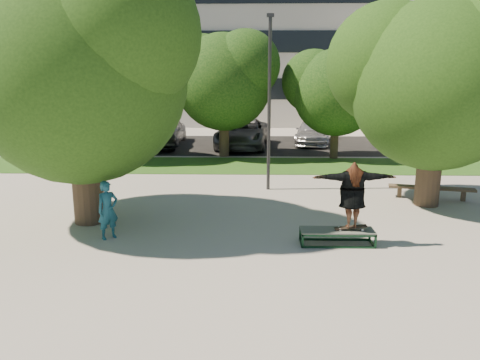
{
  "coord_description": "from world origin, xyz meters",
  "views": [
    {
      "loc": [
        0.37,
        -11.62,
        4.11
      ],
      "look_at": [
        0.08,
        0.6,
        1.34
      ],
      "focal_mm": 35.0,
      "sensor_mm": 36.0,
      "label": 1
    }
  ],
  "objects_px": {
    "lamppost": "(269,102)",
    "car_dark": "(159,135)",
    "tree_left": "(76,62)",
    "tree_right": "(434,75)",
    "car_silver_b": "(313,132)",
    "bench": "(431,189)",
    "car_grey": "(243,133)",
    "car_silver_a": "(168,131)",
    "grind_box": "(337,237)",
    "bystander": "(108,210)"
  },
  "relations": [
    {
      "from": "tree_left",
      "to": "tree_right",
      "type": "height_order",
      "value": "tree_left"
    },
    {
      "from": "bench",
      "to": "lamppost",
      "type": "bearing_deg",
      "value": -179.87
    },
    {
      "from": "lamppost",
      "to": "car_dark",
      "type": "bearing_deg",
      "value": 120.93
    },
    {
      "from": "car_dark",
      "to": "car_silver_b",
      "type": "xyz_separation_m",
      "value": [
        8.91,
        1.7,
        -0.06
      ]
    },
    {
      "from": "bystander",
      "to": "car_silver_b",
      "type": "distance_m",
      "value": 18.31
    },
    {
      "from": "car_silver_b",
      "to": "lamppost",
      "type": "bearing_deg",
      "value": -95.89
    },
    {
      "from": "bystander",
      "to": "lamppost",
      "type": "bearing_deg",
      "value": 9.4
    },
    {
      "from": "car_dark",
      "to": "car_silver_b",
      "type": "distance_m",
      "value": 9.07
    },
    {
      "from": "grind_box",
      "to": "bystander",
      "type": "height_order",
      "value": "bystander"
    },
    {
      "from": "lamppost",
      "to": "car_dark",
      "type": "distance_m",
      "value": 11.62
    },
    {
      "from": "tree_right",
      "to": "car_grey",
      "type": "distance_m",
      "value": 13.72
    },
    {
      "from": "car_silver_a",
      "to": "car_grey",
      "type": "height_order",
      "value": "car_grey"
    },
    {
      "from": "grind_box",
      "to": "car_silver_b",
      "type": "bearing_deg",
      "value": 84.77
    },
    {
      "from": "tree_left",
      "to": "lamppost",
      "type": "height_order",
      "value": "tree_left"
    },
    {
      "from": "tree_right",
      "to": "lamppost",
      "type": "bearing_deg",
      "value": 158.72
    },
    {
      "from": "bench",
      "to": "car_grey",
      "type": "relative_size",
      "value": 0.47
    },
    {
      "from": "lamppost",
      "to": "car_grey",
      "type": "bearing_deg",
      "value": 96.36
    },
    {
      "from": "tree_right",
      "to": "car_silver_a",
      "type": "distance_m",
      "value": 17.41
    },
    {
      "from": "grind_box",
      "to": "lamppost",
      "type": "bearing_deg",
      "value": 104.9
    },
    {
      "from": "bystander",
      "to": "car_silver_a",
      "type": "bearing_deg",
      "value": 52.71
    },
    {
      "from": "tree_right",
      "to": "car_silver_a",
      "type": "relative_size",
      "value": 1.53
    },
    {
      "from": "bench",
      "to": "car_dark",
      "type": "xyz_separation_m",
      "value": [
        -11.28,
        11.0,
        0.4
      ]
    },
    {
      "from": "grind_box",
      "to": "bystander",
      "type": "xyz_separation_m",
      "value": [
        -5.75,
        0.3,
        0.56
      ]
    },
    {
      "from": "tree_right",
      "to": "car_dark",
      "type": "relative_size",
      "value": 1.42
    },
    {
      "from": "bystander",
      "to": "car_grey",
      "type": "relative_size",
      "value": 0.25
    },
    {
      "from": "tree_right",
      "to": "car_dark",
      "type": "height_order",
      "value": "tree_right"
    },
    {
      "from": "lamppost",
      "to": "car_silver_b",
      "type": "distance_m",
      "value": 12.11
    },
    {
      "from": "tree_left",
      "to": "car_dark",
      "type": "relative_size",
      "value": 1.55
    },
    {
      "from": "lamppost",
      "to": "car_silver_a",
      "type": "distance_m",
      "value": 13.04
    },
    {
      "from": "tree_left",
      "to": "grind_box",
      "type": "relative_size",
      "value": 3.95
    },
    {
      "from": "bystander",
      "to": "car_silver_a",
      "type": "distance_m",
      "value": 16.89
    },
    {
      "from": "tree_right",
      "to": "bench",
      "type": "bearing_deg",
      "value": 52.4
    },
    {
      "from": "tree_left",
      "to": "car_dark",
      "type": "height_order",
      "value": "tree_left"
    },
    {
      "from": "lamppost",
      "to": "bystander",
      "type": "height_order",
      "value": "lamppost"
    },
    {
      "from": "tree_left",
      "to": "bench",
      "type": "height_order",
      "value": "tree_left"
    },
    {
      "from": "tree_left",
      "to": "car_grey",
      "type": "xyz_separation_m",
      "value": [
        4.18,
        13.88,
        -3.6
      ]
    },
    {
      "from": "car_dark",
      "to": "car_silver_a",
      "type": "bearing_deg",
      "value": 72.05
    },
    {
      "from": "car_dark",
      "to": "car_silver_b",
      "type": "bearing_deg",
      "value": -0.76
    },
    {
      "from": "car_dark",
      "to": "car_silver_b",
      "type": "relative_size",
      "value": 0.96
    },
    {
      "from": "tree_left",
      "to": "car_grey",
      "type": "relative_size",
      "value": 1.2
    },
    {
      "from": "car_silver_a",
      "to": "car_dark",
      "type": "xyz_separation_m",
      "value": [
        -0.2,
        -1.74,
        0.03
      ]
    },
    {
      "from": "grind_box",
      "to": "bystander",
      "type": "distance_m",
      "value": 5.79
    },
    {
      "from": "grind_box",
      "to": "bench",
      "type": "bearing_deg",
      "value": 48.16
    },
    {
      "from": "bench",
      "to": "car_silver_b",
      "type": "xyz_separation_m",
      "value": [
        -2.37,
        12.7,
        0.34
      ]
    },
    {
      "from": "tree_left",
      "to": "grind_box",
      "type": "bearing_deg",
      "value": -14.31
    },
    {
      "from": "bench",
      "to": "car_silver_b",
      "type": "height_order",
      "value": "car_silver_b"
    },
    {
      "from": "bench",
      "to": "car_dark",
      "type": "bearing_deg",
      "value": 148.77
    },
    {
      "from": "tree_right",
      "to": "car_silver_b",
      "type": "distance_m",
      "value": 13.92
    },
    {
      "from": "bench",
      "to": "car_grey",
      "type": "height_order",
      "value": "car_grey"
    },
    {
      "from": "car_grey",
      "to": "grind_box",
      "type": "bearing_deg",
      "value": -75.4
    }
  ]
}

